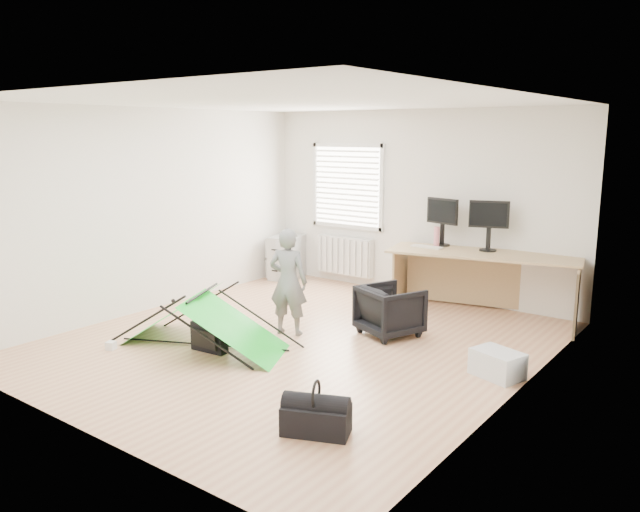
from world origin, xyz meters
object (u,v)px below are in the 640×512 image
Objects in this scene: monitor_right at (489,233)px; duffel_bag at (316,420)px; desk at (482,284)px; thermos at (437,237)px; person at (288,282)px; storage_crate at (497,364)px; office_chair at (390,310)px; monitor_left at (442,228)px; filing_cabinet at (287,257)px; laptop_bag at (209,337)px; kite at (203,319)px.

monitor_right is 4.24m from duffel_bag.
monitor_right is (-0.00, 0.16, 0.66)m from desk.
desk is at bearing 71.07° from duffel_bag.
thermos is 2.36m from person.
storage_crate reaches higher than duffel_bag.
duffel_bag is (0.27, -4.12, -0.96)m from monitor_right.
person reaches higher than office_chair.
monitor_left is 4.33m from duffel_bag.
thermos is at bearing 130.21° from storage_crate.
office_chair is (0.16, -1.50, -0.67)m from thermos.
filing_cabinet is 1.31× the size of duffel_bag.
thermos reaches higher than storage_crate.
person reaches higher than storage_crate.
office_chair is (2.87, -1.54, -0.05)m from filing_cabinet.
person is (-0.83, -2.19, -0.33)m from thermos.
laptop_bag is at bearing 75.09° from office_chair.
kite is (-1.35, -3.21, -0.77)m from monitor_left.
duffel_bag is (0.96, -4.01, -0.85)m from thermos.
monitor_right reaches higher than storage_crate.
monitor_left is at bearing 162.09° from monitor_right.
thermos is 3.43m from kite.
thermos is 0.14× the size of kite.
thermos reaches higher than desk.
desk is at bearing 116.92° from storage_crate.
desk reaches higher than laptop_bag.
monitor_left is at bearing 64.98° from laptop_bag.
filing_cabinet is 3.43m from kite.
filing_cabinet is 1.40× the size of monitor_left.
person is 2.38× the size of duffel_bag.
filing_cabinet is at bearing -5.54° from office_chair.
office_chair is 0.33× the size of kite.
laptop_bag is (1.57, -3.23, -0.19)m from filing_cabinet.
desk is 2.64m from person.
duffel_bag is (2.28, -0.91, -0.19)m from kite.
monitor_right reaches higher than laptop_bag.
monitor_right reaches higher than desk.
person is 2.60m from duffel_bag.
person is 2.96× the size of laptop_bag.
desk is 3.98m from duffel_bag.
duffel_bag is at bearing 115.38° from person.
person is 2.57m from storage_crate.
filing_cabinet is 4.84m from storage_crate.
monitor_left is at bearing -62.63° from office_chair.
filing_cabinet reaches higher than kite.
laptop_bag is (-1.13, -3.19, -0.81)m from thermos.
monitor_left reaches higher than duffel_bag.
laptop_bag is at bearing -109.60° from thermos.
monitor_right is at bearing 32.99° from kite.
kite is 4.21× the size of storage_crate.
person is 0.64× the size of kite.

